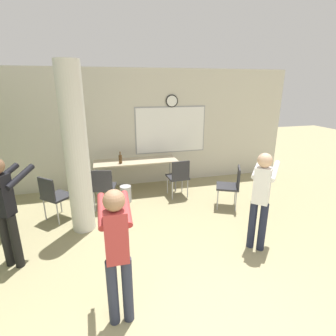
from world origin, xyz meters
TOP-DOWN VIEW (x-y plane):
  - wall_back at (0.02, 5.06)m, footprint 8.00×0.15m
  - support_pillar at (-1.24, 3.07)m, footprint 0.39×0.39m
  - folding_table at (-0.09, 4.52)m, footprint 1.90×0.63m
  - bottle_on_table at (-0.45, 4.38)m, footprint 0.08×0.08m
  - waste_bin at (-0.40, 3.99)m, footprint 0.24×0.24m
  - chair_table_left at (-0.86, 3.75)m, footprint 0.52×0.52m
  - chair_table_right at (0.77, 3.95)m, footprint 0.46×0.46m
  - chair_near_pillar at (-1.75, 3.52)m, footprint 0.62×0.62m
  - chair_mid_room at (1.65, 3.17)m, footprint 0.59×0.59m
  - person_playing_side at (1.38, 1.79)m, footprint 0.58×0.60m
  - person_playing_front at (-0.78, 1.00)m, footprint 0.34×0.61m
  - person_watching_back at (-2.13, 2.30)m, footprint 0.53×0.63m

SIDE VIEW (x-z plane):
  - waste_bin at x=-0.40m, z-range 0.00..0.35m
  - chair_table_left at x=-0.86m, z-range 0.08..0.95m
  - chair_table_right at x=0.77m, z-range 0.08..0.95m
  - chair_near_pillar at x=-1.75m, z-range 0.08..0.95m
  - chair_mid_room at x=1.65m, z-range 0.08..0.95m
  - folding_table at x=-0.09m, z-range 0.33..1.08m
  - bottle_on_table at x=-0.45m, z-range 0.72..0.99m
  - person_playing_front at x=-0.78m, z-range 0.14..1.67m
  - person_playing_side at x=1.38m, z-range 0.14..1.67m
  - person_watching_back at x=-2.13m, z-range 0.14..1.72m
  - wall_back at x=0.02m, z-range 0.00..2.80m
  - support_pillar at x=-1.24m, z-range 0.00..2.80m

